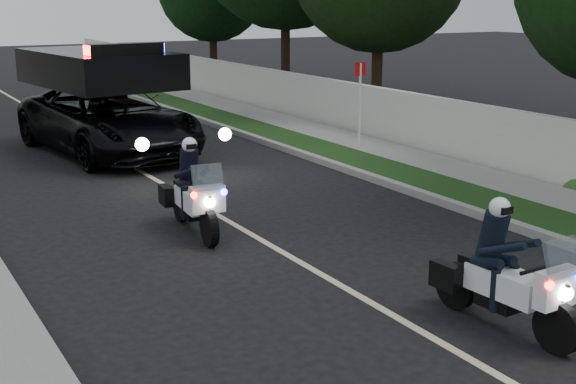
% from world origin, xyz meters
% --- Properties ---
extents(ground, '(120.00, 120.00, 0.00)m').
position_xyz_m(ground, '(0.00, 0.00, 0.00)').
color(ground, black).
rests_on(ground, ground).
extents(curb_right, '(0.20, 60.00, 0.15)m').
position_xyz_m(curb_right, '(4.10, 10.00, 0.07)').
color(curb_right, gray).
rests_on(curb_right, ground).
extents(grass_verge, '(1.20, 60.00, 0.16)m').
position_xyz_m(grass_verge, '(4.80, 10.00, 0.08)').
color(grass_verge, '#193814').
rests_on(grass_verge, ground).
extents(sidewalk_right, '(1.40, 60.00, 0.16)m').
position_xyz_m(sidewalk_right, '(6.10, 10.00, 0.08)').
color(sidewalk_right, gray).
rests_on(sidewalk_right, ground).
extents(property_wall, '(0.22, 60.00, 1.50)m').
position_xyz_m(property_wall, '(7.10, 10.00, 0.75)').
color(property_wall, beige).
rests_on(property_wall, ground).
extents(lane_marking, '(0.12, 50.00, 0.01)m').
position_xyz_m(lane_marking, '(0.00, 10.00, 0.00)').
color(lane_marking, '#BFB78C').
rests_on(lane_marking, ground).
extents(police_moto_left, '(0.86, 1.99, 1.65)m').
position_xyz_m(police_moto_left, '(-0.80, 4.98, 0.00)').
color(police_moto_left, silver).
rests_on(police_moto_left, ground).
extents(police_moto_right, '(0.80, 1.96, 1.63)m').
position_xyz_m(police_moto_right, '(0.90, -0.54, 0.00)').
color(police_moto_right, white).
rests_on(police_moto_right, ground).
extents(police_suv, '(3.69, 6.61, 3.06)m').
position_xyz_m(police_suv, '(0.03, 12.45, 0.00)').
color(police_suv, black).
rests_on(police_suv, ground).
extents(sign_post, '(0.42, 0.42, 2.35)m').
position_xyz_m(sign_post, '(6.00, 9.85, 0.00)').
color(sign_post, red).
rests_on(sign_post, ground).
extents(tree_right_c, '(7.57, 7.57, 9.76)m').
position_xyz_m(tree_right_c, '(9.74, 14.24, 0.00)').
color(tree_right_c, black).
rests_on(tree_right_c, ground).
extents(tree_right_d, '(8.69, 8.69, 12.22)m').
position_xyz_m(tree_right_d, '(9.52, 20.06, 0.00)').
color(tree_right_d, '#163712').
rests_on(tree_right_d, ground).
extents(tree_right_e, '(5.36, 5.36, 8.46)m').
position_xyz_m(tree_right_e, '(9.68, 27.31, 0.00)').
color(tree_right_e, black).
rests_on(tree_right_e, ground).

